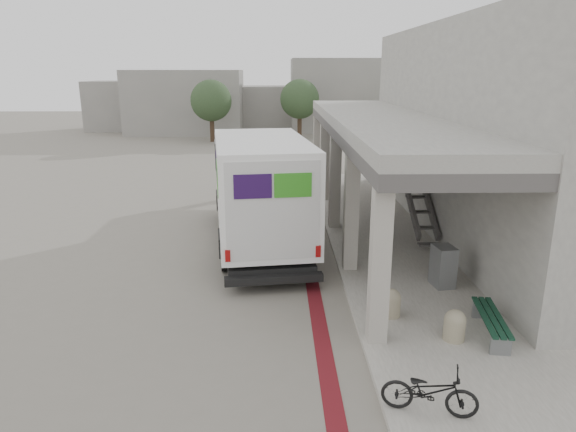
{
  "coord_description": "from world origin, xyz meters",
  "views": [
    {
      "loc": [
        0.07,
        -12.96,
        5.47
      ],
      "look_at": [
        0.38,
        0.64,
        1.6
      ],
      "focal_mm": 32.0,
      "sensor_mm": 36.0,
      "label": 1
    }
  ],
  "objects_px": {
    "fedex_truck": "(259,187)",
    "bicycle_black": "(430,391)",
    "utility_cabinet": "(443,266)",
    "bench": "(491,321)"
  },
  "relations": [
    {
      "from": "fedex_truck",
      "to": "bicycle_black",
      "type": "height_order",
      "value": "fedex_truck"
    },
    {
      "from": "bench",
      "to": "utility_cabinet",
      "type": "bearing_deg",
      "value": 102.97
    },
    {
      "from": "fedex_truck",
      "to": "bicycle_black",
      "type": "xyz_separation_m",
      "value": [
        3.0,
        -8.9,
        -1.36
      ]
    },
    {
      "from": "utility_cabinet",
      "to": "bicycle_black",
      "type": "bearing_deg",
      "value": -117.9
    },
    {
      "from": "bench",
      "to": "bicycle_black",
      "type": "relative_size",
      "value": 1.25
    },
    {
      "from": "fedex_truck",
      "to": "utility_cabinet",
      "type": "bearing_deg",
      "value": -45.51
    },
    {
      "from": "bench",
      "to": "bicycle_black",
      "type": "xyz_separation_m",
      "value": [
        -2.02,
        -2.5,
        0.09
      ]
    },
    {
      "from": "utility_cabinet",
      "to": "bicycle_black",
      "type": "height_order",
      "value": "utility_cabinet"
    },
    {
      "from": "fedex_truck",
      "to": "bicycle_black",
      "type": "distance_m",
      "value": 9.5
    },
    {
      "from": "bench",
      "to": "bicycle_black",
      "type": "bearing_deg",
      "value": -120.63
    }
  ]
}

